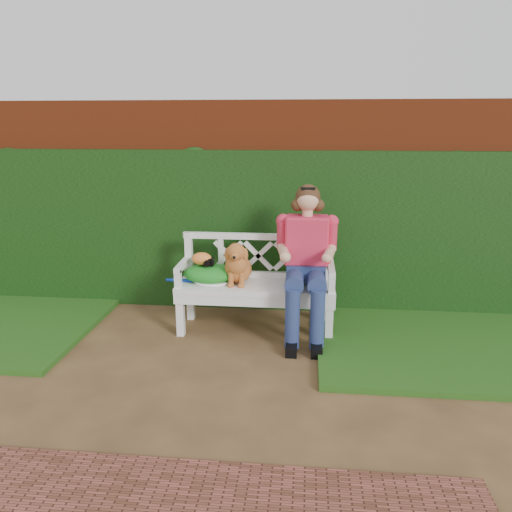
# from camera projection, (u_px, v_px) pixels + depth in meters

# --- Properties ---
(ground) EXTENTS (60.00, 60.00, 0.00)m
(ground) POSITION_uv_depth(u_px,v_px,m) (180.00, 378.00, 3.97)
(ground) COLOR #4A321D
(brick_wall) EXTENTS (10.00, 0.30, 2.20)m
(brick_wall) POSITION_uv_depth(u_px,v_px,m) (219.00, 204.00, 5.52)
(brick_wall) COLOR maroon
(brick_wall) RESTS_ON ground
(ivy_hedge) EXTENTS (10.00, 0.18, 1.70)m
(ivy_hedge) POSITION_uv_depth(u_px,v_px,m) (216.00, 230.00, 5.37)
(ivy_hedge) COLOR #224E17
(ivy_hedge) RESTS_ON ground
(grass_right) EXTENTS (2.60, 2.00, 0.05)m
(grass_right) POSITION_uv_depth(u_px,v_px,m) (459.00, 341.00, 4.60)
(grass_right) COLOR #1B4D0E
(grass_right) RESTS_ON ground
(garden_bench) EXTENTS (1.63, 0.73, 0.48)m
(garden_bench) POSITION_uv_depth(u_px,v_px,m) (256.00, 307.00, 4.86)
(garden_bench) COLOR white
(garden_bench) RESTS_ON ground
(seated_woman) EXTENTS (0.66, 0.84, 1.42)m
(seated_woman) POSITION_uv_depth(u_px,v_px,m) (306.00, 262.00, 4.67)
(seated_woman) COLOR #CB2E56
(seated_woman) RESTS_ON ground
(dog) EXTENTS (0.33, 0.42, 0.42)m
(dog) POSITION_uv_depth(u_px,v_px,m) (238.00, 262.00, 4.74)
(dog) COLOR #90623D
(dog) RESTS_ON garden_bench
(tennis_racket) EXTENTS (0.68, 0.34, 0.03)m
(tennis_racket) POSITION_uv_depth(u_px,v_px,m) (209.00, 281.00, 4.80)
(tennis_racket) COLOR white
(tennis_racket) RESTS_ON garden_bench
(green_bag) EXTENTS (0.60, 0.53, 0.17)m
(green_bag) POSITION_uv_depth(u_px,v_px,m) (209.00, 273.00, 4.82)
(green_bag) COLOR #257F34
(green_bag) RESTS_ON garden_bench
(camera_item) EXTENTS (0.11, 0.08, 0.07)m
(camera_item) POSITION_uv_depth(u_px,v_px,m) (208.00, 262.00, 4.77)
(camera_item) COLOR black
(camera_item) RESTS_ON green_bag
(baseball_glove) EXTENTS (0.22, 0.18, 0.12)m
(baseball_glove) POSITION_uv_depth(u_px,v_px,m) (202.00, 259.00, 4.78)
(baseball_glove) COLOR orange
(baseball_glove) RESTS_ON green_bag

